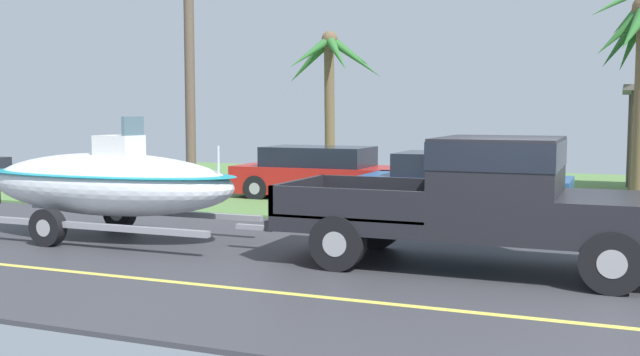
# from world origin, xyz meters

# --- Properties ---
(ground) EXTENTS (36.00, 22.00, 0.11)m
(ground) POSITION_xyz_m (0.00, 8.38, -0.01)
(ground) COLOR #38383D
(pickup_truck_towing) EXTENTS (5.78, 2.12, 1.90)m
(pickup_truck_towing) POSITION_xyz_m (-0.80, 0.63, 1.06)
(pickup_truck_towing) COLOR black
(pickup_truck_towing) RESTS_ON ground
(boat_on_trailer) EXTENTS (6.28, 2.17, 2.19)m
(boat_on_trailer) POSITION_xyz_m (-7.61, 0.63, 1.00)
(boat_on_trailer) COLOR gray
(boat_on_trailer) RESTS_ON ground
(parked_sedan_near) EXTENTS (4.39, 1.91, 1.38)m
(parked_sedan_near) POSITION_xyz_m (-2.31, 5.89, 0.67)
(parked_sedan_near) COLOR #234C89
(parked_sedan_near) RESTS_ON ground
(parked_sedan_far) EXTENTS (4.78, 1.85, 1.38)m
(parked_sedan_far) POSITION_xyz_m (-6.15, 7.43, 0.67)
(parked_sedan_far) COLOR #B21E19
(parked_sedan_far) RESTS_ON ground
(palm_tree_near_left) EXTENTS (3.25, 2.90, 4.87)m
(palm_tree_near_left) POSITION_xyz_m (-7.89, 12.26, 3.63)
(palm_tree_near_left) COLOR brown
(palm_tree_near_left) RESTS_ON ground
(utility_pole) EXTENTS (0.24, 1.80, 7.21)m
(utility_pole) POSITION_xyz_m (-8.67, 5.10, 3.75)
(utility_pole) COLOR brown
(utility_pole) RESTS_ON ground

